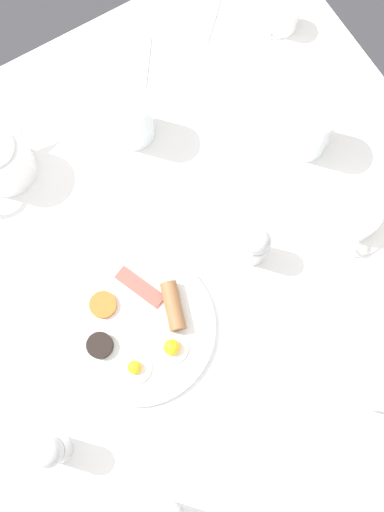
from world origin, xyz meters
TOP-DOWN VIEW (x-y plane):
  - ground_plane at (0.00, 0.00)m, footprint 8.00×8.00m
  - table at (0.00, 0.00)m, footprint 1.08×1.12m
  - breakfast_plate at (0.15, 0.06)m, footprint 0.29×0.29m
  - teapot_near at (0.22, -0.34)m, footprint 0.18×0.12m
  - teacup_with_saucer_left at (-0.30, 0.10)m, footprint 0.14×0.14m
  - teacup_with_saucer_right at (-0.16, 0.37)m, footprint 0.14×0.14m
  - water_glass_tall at (-0.04, -0.29)m, footprint 0.08×0.08m
  - wine_glass_spare at (-0.32, -0.09)m, footprint 0.08×0.08m
  - creamer_jug at (-0.42, -0.34)m, footprint 0.08×0.06m
  - pepper_grinder at (0.38, 0.18)m, footprint 0.05×0.05m
  - salt_grinder at (-0.10, 0.05)m, footprint 0.05×0.05m
  - fork_by_plate at (-0.32, -0.44)m, footprint 0.13×0.13m
  - knife_by_plate at (0.08, 0.33)m, footprint 0.21×0.09m
  - spoon_for_tea at (-0.12, -0.40)m, footprint 0.10×0.14m

SIDE VIEW (x-z plane):
  - ground_plane at x=0.00m, z-range 0.00..0.00m
  - table at x=0.00m, z-range 0.30..1.01m
  - fork_by_plate at x=-0.32m, z-range 0.72..0.72m
  - knife_by_plate at x=0.08m, z-range 0.72..0.72m
  - spoon_for_tea at x=-0.12m, z-range 0.72..0.72m
  - breakfast_plate at x=0.15m, z-range 0.70..0.75m
  - teacup_with_saucer_right at x=-0.16m, z-range 0.71..0.77m
  - teacup_with_saucer_left at x=-0.30m, z-range 0.71..0.77m
  - creamer_jug at x=-0.42m, z-range 0.72..0.78m
  - teapot_near at x=0.22m, z-range 0.71..0.83m
  - pepper_grinder at x=0.38m, z-range 0.72..0.83m
  - salt_grinder at x=-0.10m, z-range 0.72..0.83m
  - water_glass_tall at x=-0.04m, z-range 0.72..0.84m
  - wine_glass_spare at x=-0.32m, z-range 0.72..0.84m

